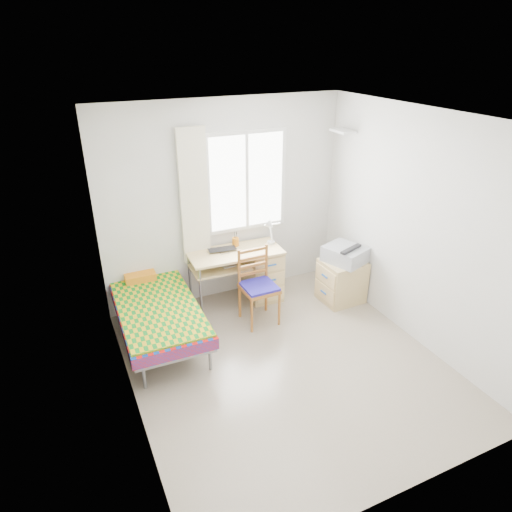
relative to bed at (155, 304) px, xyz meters
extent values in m
plane|color=#BCAD93|center=(1.13, -1.17, -0.40)|extent=(3.50, 3.50, 0.00)
plane|color=white|center=(1.13, -1.17, 2.20)|extent=(3.50, 3.50, 0.00)
plane|color=silver|center=(1.13, 0.58, 0.90)|extent=(3.20, 0.00, 3.20)
plane|color=silver|center=(-0.47, -1.17, 0.90)|extent=(0.00, 3.50, 3.50)
plane|color=silver|center=(2.73, -1.17, 0.90)|extent=(0.00, 3.50, 3.50)
cube|color=white|center=(1.43, 0.56, 1.15)|extent=(1.10, 0.04, 1.30)
cube|color=white|center=(1.43, 0.55, 1.15)|extent=(1.00, 0.02, 1.20)
cube|color=white|center=(1.43, 0.54, 1.15)|extent=(0.04, 0.02, 1.20)
cube|color=beige|center=(0.71, 0.51, 1.05)|extent=(0.35, 0.05, 1.70)
cube|color=white|center=(2.62, 0.23, 1.75)|extent=(0.20, 0.32, 0.03)
cube|color=gray|center=(0.00, -0.07, -0.08)|extent=(0.89, 1.89, 0.06)
cube|color=red|center=(0.00, -0.07, 0.00)|extent=(0.93, 1.91, 0.13)
cube|color=gold|center=(0.00, -0.09, 0.07)|extent=(0.91, 1.79, 0.03)
cube|color=#DCB274|center=(0.00, 0.83, 0.16)|extent=(0.90, 0.07, 0.51)
cube|color=orange|center=(-0.05, 0.56, 0.13)|extent=(0.38, 0.33, 0.09)
cylinder|color=gray|center=(-0.35, -0.90, -0.25)|extent=(0.04, 0.04, 0.30)
cylinder|color=gray|center=(0.35, 0.76, -0.25)|extent=(0.04, 0.04, 0.30)
cube|color=#DCB274|center=(1.13, 0.26, 0.34)|extent=(1.22, 0.60, 0.03)
cube|color=tan|center=(1.52, 0.26, -0.04)|extent=(0.44, 0.55, 0.72)
cube|color=tan|center=(0.91, 0.26, 0.18)|extent=(0.75, 0.54, 0.02)
cylinder|color=gray|center=(0.57, 0.03, -0.04)|extent=(0.03, 0.03, 0.72)
cylinder|color=gray|center=(0.57, 0.48, -0.04)|extent=(0.03, 0.03, 0.72)
cube|color=#934C1C|center=(1.22, -0.28, 0.06)|extent=(0.41, 0.41, 0.04)
cube|color=navy|center=(1.22, -0.28, 0.09)|extent=(0.39, 0.39, 0.04)
cube|color=#934C1C|center=(1.22, -0.10, 0.35)|extent=(0.37, 0.04, 0.41)
cylinder|color=#934C1C|center=(1.04, -0.47, -0.17)|extent=(0.03, 0.03, 0.46)
cylinder|color=#934C1C|center=(1.40, -0.10, 0.07)|extent=(0.04, 0.04, 0.94)
cube|color=tan|center=(2.44, -0.28, -0.11)|extent=(0.54, 0.49, 0.58)
cube|color=#DCB274|center=(2.17, -0.28, 0.02)|extent=(0.02, 0.43, 0.21)
cube|color=#DCB274|center=(2.17, -0.28, -0.22)|extent=(0.02, 0.43, 0.21)
cube|color=#ABAFB3|center=(2.45, -0.28, 0.28)|extent=(0.57, 0.61, 0.20)
cube|color=black|center=(2.45, -0.28, 0.38)|extent=(0.45, 0.49, 0.02)
imported|color=black|center=(0.98, 0.30, 0.36)|extent=(0.38, 0.27, 0.03)
cylinder|color=orange|center=(1.21, 0.43, 0.40)|extent=(0.10, 0.10, 0.11)
cylinder|color=white|center=(1.66, 0.29, 0.37)|extent=(0.10, 0.10, 0.03)
cylinder|color=white|center=(1.66, 0.29, 0.51)|extent=(0.02, 0.12, 0.28)
cylinder|color=white|center=(1.64, 0.21, 0.66)|extent=(0.13, 0.24, 0.11)
cone|color=white|center=(1.56, 0.11, 0.69)|extent=(0.15, 0.16, 0.13)
imported|color=gray|center=(0.93, 0.26, 0.19)|extent=(0.19, 0.25, 0.02)
camera|label=1|loc=(-0.83, -4.64, 2.83)|focal=32.00mm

